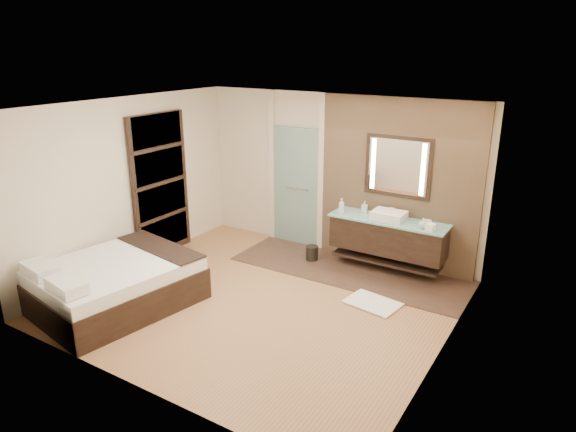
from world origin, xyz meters
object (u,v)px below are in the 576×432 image
Objects in this scene: mirror_unit at (398,167)px; waste_bin at (312,253)px; vanity at (388,236)px; bed at (115,284)px.

mirror_unit is 2.01m from waste_bin.
mirror_unit reaches higher than waste_bin.
vanity is at bearing 13.08° from waste_bin.
vanity is 4.12m from bed.
vanity is at bearing 57.70° from bed.
waste_bin is at bearing -156.69° from mirror_unit.
mirror_unit is at bearing 59.83° from bed.
mirror_unit reaches higher than vanity.
vanity is 1.10m from mirror_unit.
vanity reaches higher than bed.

